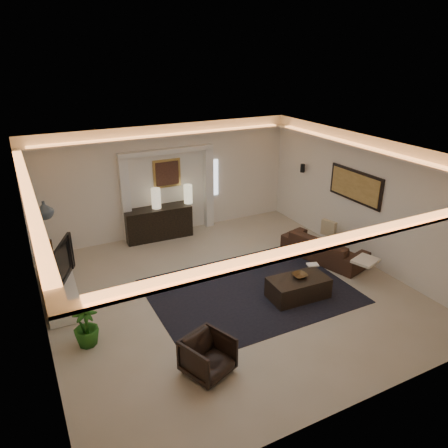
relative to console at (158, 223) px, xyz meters
name	(u,v)px	position (x,y,z in m)	size (l,w,h in m)	color
floor	(229,291)	(0.39, -3.25, -0.40)	(7.00, 7.00, 0.00)	tan
ceiling	(229,153)	(0.39, -3.25, 2.50)	(7.00, 7.00, 0.00)	white
wall_back	(167,180)	(0.39, 0.25, 1.05)	(7.00, 7.00, 0.00)	silver
wall_front	(357,323)	(0.39, -6.75, 1.05)	(7.00, 7.00, 0.00)	silver
wall_left	(35,266)	(-3.11, -3.25, 1.05)	(7.00, 7.00, 0.00)	silver
wall_right	(364,200)	(3.89, -3.25, 1.05)	(7.00, 7.00, 0.00)	silver
cove_soffit	(229,168)	(0.39, -3.25, 2.22)	(7.00, 7.00, 0.04)	silver
daylight_slit	(214,178)	(1.74, 0.23, 0.95)	(0.25, 0.03, 1.00)	white
area_rug	(250,291)	(0.79, -3.45, -0.39)	(4.00, 3.00, 0.01)	black
pilaster_left	(126,201)	(-0.76, 0.15, 0.70)	(0.22, 0.20, 2.20)	silver
pilaster_right	(209,188)	(1.54, 0.15, 0.70)	(0.22, 0.20, 2.20)	silver
alcove_header	(167,151)	(0.39, 0.15, 1.85)	(2.52, 0.20, 0.12)	silver
painting_frame	(167,173)	(0.39, 0.22, 1.25)	(0.74, 0.04, 0.74)	tan
painting_canvas	(167,174)	(0.39, 0.19, 1.25)	(0.62, 0.02, 0.62)	#4C2D1E
art_panel_frame	(355,186)	(3.86, -2.95, 1.30)	(0.04, 1.64, 0.74)	black
art_panel_gold	(355,186)	(3.84, -2.95, 1.30)	(0.02, 1.50, 0.62)	tan
wall_sconce	(303,168)	(3.77, -1.05, 1.28)	(0.12, 0.12, 0.22)	black
wall_niche	(30,224)	(-3.05, -1.85, 1.25)	(0.10, 0.55, 0.04)	silver
console	(158,223)	(0.00, 0.00, 0.00)	(1.73, 0.54, 0.87)	black
lamp_left	(156,199)	(-0.01, 0.00, 0.69)	(0.24, 0.24, 0.53)	beige
lamp_right	(188,194)	(0.87, -0.02, 0.69)	(0.22, 0.22, 0.50)	beige
media_ledge	(60,286)	(-2.72, -1.83, -0.17)	(0.58, 2.30, 0.43)	white
tv	(55,264)	(-2.76, -2.08, 0.44)	(0.18, 1.34, 0.77)	black
figurine	(49,250)	(-2.76, -0.95, 0.24)	(0.16, 0.16, 0.43)	#362412
ginger_jar	(44,210)	(-2.76, -1.77, 1.44)	(0.33, 0.33, 0.34)	slate
plant	(86,326)	(-2.53, -3.68, -0.02)	(0.42, 0.42, 0.75)	#1E5314
sofa	(324,247)	(3.09, -2.96, -0.11)	(0.79, 2.01, 0.59)	#503B28
throw_blanket	(366,261)	(3.09, -4.27, 0.15)	(0.52, 0.42, 0.06)	beige
throw_pillow	(329,228)	(3.54, -2.56, 0.15)	(0.11, 0.38, 0.38)	tan
coffee_table	(298,288)	(1.53, -4.08, -0.20)	(1.19, 0.65, 0.44)	black
bowl	(300,276)	(1.58, -4.04, 0.05)	(0.29, 0.29, 0.07)	#47331B
magazine	(313,265)	(2.13, -3.75, 0.02)	(0.23, 0.17, 0.03)	white
armchair	(208,356)	(-1.00, -5.22, -0.09)	(0.67, 0.69, 0.63)	black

